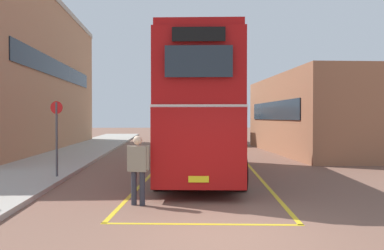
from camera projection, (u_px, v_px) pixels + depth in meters
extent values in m
plane|color=brown|center=(186.00, 159.00, 22.40)|extent=(135.60, 135.60, 0.00)
cube|color=#A39E93|center=(70.00, 154.00, 24.41)|extent=(4.00, 57.60, 0.14)
cube|color=#AD7A56|center=(16.00, 77.00, 28.31)|extent=(5.72, 24.34, 9.65)
cube|color=#19232D|center=(60.00, 70.00, 28.47)|extent=(0.06, 18.50, 1.10)
cube|color=#A89E8E|center=(15.00, 1.00, 28.22)|extent=(5.84, 24.46, 0.36)
cube|color=#9E6647|center=(339.00, 115.00, 26.52)|extent=(8.21, 14.35, 4.72)
cube|color=#19232D|center=(273.00, 111.00, 26.27)|extent=(0.06, 10.90, 1.10)
cylinder|color=black|center=(174.00, 154.00, 19.51)|extent=(0.37, 1.02, 1.00)
cylinder|color=black|center=(230.00, 155.00, 19.42)|extent=(0.37, 1.02, 1.00)
cylinder|color=black|center=(158.00, 173.00, 12.90)|extent=(0.37, 1.02, 1.00)
cylinder|color=black|center=(242.00, 174.00, 12.81)|extent=(0.37, 1.02, 1.00)
cube|color=#A80F0F|center=(201.00, 138.00, 16.14)|extent=(3.42, 10.85, 2.10)
cube|color=#A80F0F|center=(201.00, 83.00, 16.10)|extent=(3.40, 10.64, 2.10)
cube|color=#A80F0F|center=(201.00, 52.00, 16.08)|extent=(3.29, 10.52, 0.20)
cube|color=white|center=(201.00, 110.00, 16.12)|extent=(3.44, 10.74, 0.14)
cube|color=#232D38|center=(168.00, 130.00, 16.18)|extent=(0.84, 8.71, 0.84)
cube|color=#232D38|center=(168.00, 80.00, 16.14)|extent=(0.84, 8.71, 0.84)
cube|color=#232D38|center=(234.00, 130.00, 16.10)|extent=(0.84, 8.71, 0.84)
cube|color=#232D38|center=(234.00, 80.00, 16.06)|extent=(0.84, 8.71, 0.84)
cube|color=#232D38|center=(199.00, 61.00, 10.75)|extent=(1.71, 0.20, 0.80)
cube|color=black|center=(199.00, 34.00, 10.74)|extent=(1.34, 0.16, 0.36)
cube|color=#232D38|center=(203.00, 125.00, 21.49)|extent=(1.95, 0.22, 1.00)
cube|color=yellow|center=(199.00, 179.00, 10.81)|extent=(0.52, 0.08, 0.16)
cylinder|color=black|center=(192.00, 136.00, 39.57)|extent=(0.27, 0.92, 0.92)
cylinder|color=black|center=(219.00, 136.00, 39.76)|extent=(0.27, 0.92, 0.92)
cylinder|color=black|center=(197.00, 139.00, 34.08)|extent=(0.27, 0.92, 0.92)
cylinder|color=black|center=(229.00, 139.00, 34.26)|extent=(0.27, 0.92, 0.92)
cube|color=silver|center=(209.00, 124.00, 36.90)|extent=(2.56, 9.22, 2.60)
cube|color=silver|center=(209.00, 108.00, 36.87)|extent=(2.41, 8.85, 0.12)
cube|color=#232D38|center=(195.00, 120.00, 36.80)|extent=(0.13, 7.35, 0.96)
cube|color=#232D38|center=(223.00, 120.00, 36.98)|extent=(0.13, 7.35, 0.96)
cube|color=#232D38|center=(204.00, 120.00, 41.49)|extent=(1.95, 0.07, 1.10)
cylinder|color=#2D2D38|center=(142.00, 188.00, 10.65)|extent=(0.14, 0.14, 0.84)
cylinder|color=#2D2D38|center=(134.00, 188.00, 10.71)|extent=(0.14, 0.14, 0.84)
cube|color=gray|center=(138.00, 159.00, 10.67)|extent=(0.54, 0.36, 0.63)
cylinder|color=gray|center=(147.00, 158.00, 10.60)|extent=(0.09, 0.09, 0.60)
cylinder|color=gray|center=(129.00, 157.00, 10.73)|extent=(0.09, 0.09, 0.60)
sphere|color=beige|center=(138.00, 140.00, 10.64)|extent=(0.23, 0.23, 0.23)
cylinder|color=#4C4C51|center=(57.00, 139.00, 14.85)|extent=(0.08, 0.08, 2.57)
cylinder|color=red|center=(57.00, 108.00, 14.83)|extent=(0.44, 0.12, 0.44)
cube|color=gold|center=(147.00, 179.00, 15.17)|extent=(1.29, 12.62, 0.01)
cube|color=gold|center=(261.00, 180.00, 15.04)|extent=(1.29, 12.62, 0.01)
cube|color=gold|center=(202.00, 224.00, 8.77)|extent=(4.16, 0.50, 0.01)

